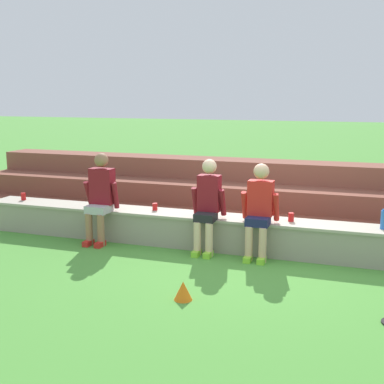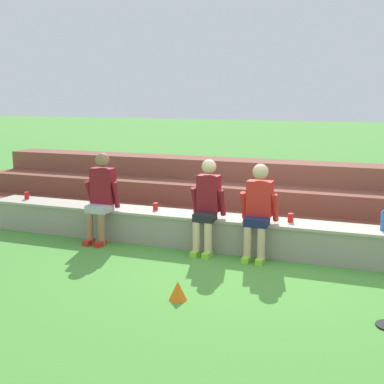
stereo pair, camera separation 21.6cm
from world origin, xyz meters
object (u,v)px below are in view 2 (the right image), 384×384
at_px(sports_cone, 178,291).
at_px(water_bottle_mid_left, 383,221).
at_px(person_center, 258,208).
at_px(plastic_cup_middle, 291,218).
at_px(plastic_cup_left_end, 155,206).
at_px(person_left_of_center, 207,203).
at_px(person_far_left, 101,195).
at_px(plastic_cup_right_end, 27,196).

bearing_deg(sports_cone, water_bottle_mid_left, 44.03).
xyz_separation_m(person_center, plastic_cup_middle, (0.41, 0.28, -0.17)).
bearing_deg(plastic_cup_left_end, sports_cone, -59.44).
height_order(person_left_of_center, person_center, person_left_of_center).
bearing_deg(plastic_cup_middle, person_center, -145.89).
bearing_deg(sports_cone, person_center, 75.06).
distance_m(person_left_of_center, water_bottle_mid_left, 2.46).
bearing_deg(sports_cone, person_far_left, 138.84).
relative_size(plastic_cup_middle, plastic_cup_left_end, 1.11).
xyz_separation_m(person_left_of_center, water_bottle_mid_left, (2.44, 0.24, -0.11)).
bearing_deg(sports_cone, plastic_cup_middle, 66.85).
xyz_separation_m(person_far_left, person_left_of_center, (1.75, 0.06, -0.02)).
relative_size(person_left_of_center, person_center, 1.02).
distance_m(person_far_left, person_left_of_center, 1.75).
height_order(person_center, sports_cone, person_center).
bearing_deg(plastic_cup_middle, person_far_left, -173.74).
distance_m(person_center, plastic_cup_middle, 0.53).
relative_size(person_far_left, plastic_cup_left_end, 12.47).
height_order(water_bottle_mid_left, sports_cone, water_bottle_mid_left).
relative_size(plastic_cup_left_end, plastic_cup_right_end, 0.90).
distance_m(person_center, plastic_cup_left_end, 1.78).
xyz_separation_m(plastic_cup_middle, sports_cone, (-0.90, -2.11, -0.46)).
distance_m(water_bottle_mid_left, plastic_cup_left_end, 3.41).
distance_m(person_far_left, plastic_cup_left_end, 0.88).
relative_size(person_far_left, water_bottle_mid_left, 5.09).
xyz_separation_m(person_left_of_center, plastic_cup_middle, (1.19, 0.27, -0.18)).
distance_m(person_far_left, person_center, 2.53).
xyz_separation_m(person_far_left, plastic_cup_left_end, (0.78, 0.35, -0.20)).
xyz_separation_m(person_center, plastic_cup_right_end, (-4.24, 0.29, -0.17)).
height_order(plastic_cup_middle, sports_cone, plastic_cup_middle).
xyz_separation_m(person_far_left, plastic_cup_middle, (2.94, 0.32, -0.19)).
bearing_deg(person_left_of_center, plastic_cup_middle, 12.62).
xyz_separation_m(person_left_of_center, plastic_cup_right_end, (-3.46, 0.28, -0.18)).
height_order(person_far_left, plastic_cup_right_end, person_far_left).
relative_size(plastic_cup_left_end, sports_cone, 0.52).
distance_m(water_bottle_mid_left, plastic_cup_middle, 1.26).
bearing_deg(water_bottle_mid_left, person_left_of_center, -174.34).
height_order(water_bottle_mid_left, plastic_cup_left_end, water_bottle_mid_left).
bearing_deg(person_far_left, plastic_cup_left_end, 23.85).
bearing_deg(person_far_left, sports_cone, -41.16).
bearing_deg(plastic_cup_right_end, water_bottle_mid_left, -0.37).
bearing_deg(plastic_cup_right_end, sports_cone, -29.48).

